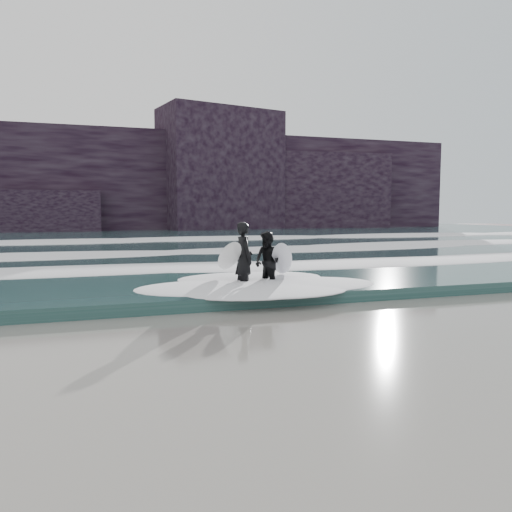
# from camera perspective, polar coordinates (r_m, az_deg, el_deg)

# --- Properties ---
(ground) EXTENTS (120.00, 120.00, 0.00)m
(ground) POSITION_cam_1_polar(r_m,az_deg,el_deg) (8.73, 8.53, -9.63)
(ground) COLOR #7A595A
(ground) RESTS_ON ground
(sea) EXTENTS (90.00, 52.00, 0.30)m
(sea) POSITION_cam_1_polar(r_m,az_deg,el_deg) (36.79, -12.24, 1.89)
(sea) COLOR #234643
(sea) RESTS_ON ground
(headland) EXTENTS (70.00, 9.00, 10.00)m
(headland) POSITION_cam_1_polar(r_m,az_deg,el_deg) (53.73, -14.27, 8.05)
(headland) COLOR black
(headland) RESTS_ON ground
(foam_near) EXTENTS (60.00, 3.20, 0.20)m
(foam_near) POSITION_cam_1_polar(r_m,az_deg,el_deg) (17.06, -5.18, -0.93)
(foam_near) COLOR white
(foam_near) RESTS_ON sea
(foam_mid) EXTENTS (60.00, 4.00, 0.24)m
(foam_mid) POSITION_cam_1_polar(r_m,az_deg,el_deg) (23.90, -8.98, 0.84)
(foam_mid) COLOR white
(foam_mid) RESTS_ON sea
(foam_far) EXTENTS (60.00, 4.80, 0.30)m
(foam_far) POSITION_cam_1_polar(r_m,az_deg,el_deg) (32.80, -11.52, 2.04)
(foam_far) COLOR white
(foam_far) RESTS_ON sea
(surfer_left) EXTENTS (1.05, 2.03, 1.92)m
(surfer_left) POSITION_cam_1_polar(r_m,az_deg,el_deg) (13.36, -1.66, -0.18)
(surfer_left) COLOR black
(surfer_left) RESTS_ON ground
(surfer_right) EXTENTS (1.49, 1.96, 1.65)m
(surfer_right) POSITION_cam_1_polar(r_m,az_deg,el_deg) (13.60, 1.56, -0.65)
(surfer_right) COLOR black
(surfer_right) RESTS_ON ground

